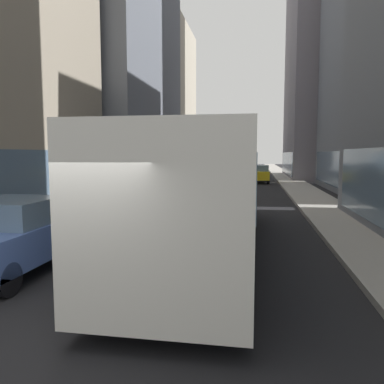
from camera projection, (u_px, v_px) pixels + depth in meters
ground_plane at (232, 179)px, 39.54m from camera, size 120.00×120.00×0.00m
sidewalk_left at (180, 177)px, 40.49m from camera, size 2.40×110.00×0.15m
sidewalk_right at (287, 179)px, 38.58m from camera, size 2.40×110.00×0.15m
building_left_mid at (102, 76)px, 34.80m from camera, size 11.38×18.07×19.67m
building_left_far at (152, 100)px, 51.89m from camera, size 9.85×15.47×20.22m
building_right_far at (349, 4)px, 39.22m from camera, size 11.97×14.59×36.59m
transit_bus at (208, 184)px, 10.13m from camera, size 2.78×11.53×3.05m
car_blue_hatchback at (18, 233)px, 8.41m from camera, size 1.87×4.04×1.62m
car_black_suv at (212, 169)px, 45.29m from camera, size 1.85×4.57×1.62m
car_yellow_taxi at (259, 174)px, 34.03m from camera, size 1.71×4.11×1.62m
car_silver_sedan at (244, 170)px, 40.93m from camera, size 1.72×4.80×1.62m
car_red_coupe at (194, 175)px, 32.14m from camera, size 1.82×4.51×1.62m
car_white_van at (246, 167)px, 50.64m from camera, size 1.76×4.72×1.62m
dalmatian_dog at (73, 268)px, 6.86m from camera, size 0.22×0.96×0.72m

